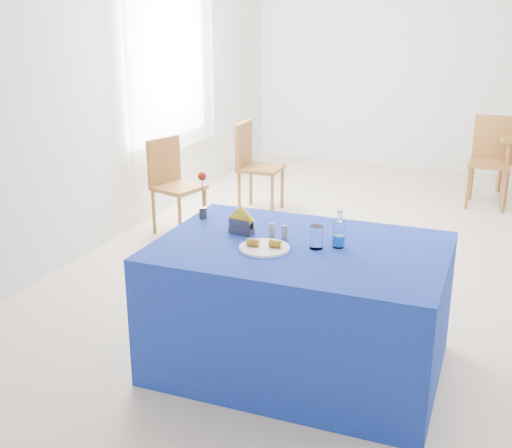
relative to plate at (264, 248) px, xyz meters
The scene contains 16 objects.
floor 2.13m from the plate, 78.30° to the left, with size 7.00×7.00×0.00m, color #C2B3A1.
room_shell 2.22m from the plate, 78.30° to the left, with size 7.00×7.00×7.00m.
window_pane 3.53m from the plate, 126.93° to the left, with size 0.04×1.50×1.60m, color white.
curtain 3.49m from the plate, 125.99° to the left, with size 0.04×1.75×1.85m, color white.
plate is the anchor object (origin of this frame).
drinking_glass 0.29m from the plate, 23.42° to the left, with size 0.07×0.07×0.13m, color white.
salt_shaker 0.20m from the plate, 97.73° to the left, with size 0.03×0.03×0.09m, color slate.
pepper_shaker 0.20m from the plate, 74.32° to the left, with size 0.03×0.03×0.09m, color slate.
blue_table 0.44m from the plate, 38.18° to the left, with size 1.60×1.10×0.76m.
water_bottle 0.41m from the plate, 25.86° to the left, with size 0.07×0.07×0.21m.
napkin_holder 0.29m from the plate, 138.22° to the left, with size 0.16×0.08×0.17m.
rose_vase 0.68m from the plate, 145.91° to the left, with size 0.05×0.05×0.30m.
chair_bg_left 4.17m from the plate, 75.27° to the left, with size 0.44×0.44×0.95m.
chair_win_a 2.64m from the plate, 129.57° to the left, with size 0.49×0.49×0.89m.
chair_win_b 3.17m from the plate, 112.58° to the left, with size 0.43×0.43×0.92m.
banana_pieces 0.03m from the plate, 51.61° to the right, with size 0.19×0.07×0.04m.
Camera 1 is at (0.74, -5.02, 2.01)m, focal length 45.00 mm.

